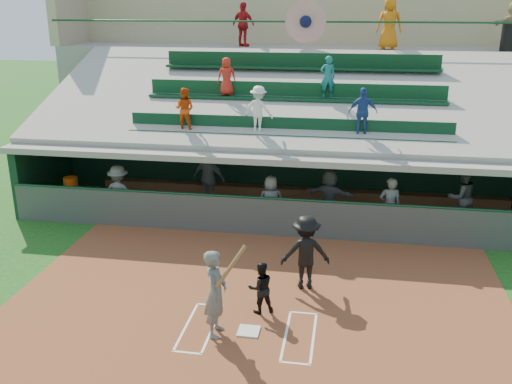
% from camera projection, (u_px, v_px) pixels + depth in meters
% --- Properties ---
extents(ground, '(100.00, 100.00, 0.00)m').
position_uv_depth(ground, '(249.00, 333.00, 11.46)').
color(ground, '#194E16').
rests_on(ground, ground).
extents(dirt_slab, '(11.00, 9.00, 0.02)m').
position_uv_depth(dirt_slab, '(253.00, 319.00, 11.92)').
color(dirt_slab, brown).
rests_on(dirt_slab, ground).
extents(home_plate, '(0.43, 0.43, 0.03)m').
position_uv_depth(home_plate, '(249.00, 331.00, 11.45)').
color(home_plate, silver).
rests_on(home_plate, dirt_slab).
extents(batters_box_chalk, '(2.65, 1.85, 0.01)m').
position_uv_depth(batters_box_chalk, '(249.00, 332.00, 11.45)').
color(batters_box_chalk, white).
rests_on(batters_box_chalk, dirt_slab).
extents(dugout_floor, '(16.00, 3.50, 0.04)m').
position_uv_depth(dugout_floor, '(287.00, 214.00, 17.76)').
color(dugout_floor, gray).
rests_on(dugout_floor, ground).
extents(concourse_slab, '(20.00, 3.00, 4.60)m').
position_uv_depth(concourse_slab, '(306.00, 104.00, 23.34)').
color(concourse_slab, gray).
rests_on(concourse_slab, ground).
extents(grandstand, '(20.40, 10.40, 7.80)m').
position_uv_depth(grandstand, '(300.00, 119.00, 20.56)').
color(grandstand, '#464B46').
rests_on(grandstand, ground).
extents(batter_at_plate, '(0.85, 0.75, 1.95)m').
position_uv_depth(batter_at_plate, '(216.00, 293.00, 11.10)').
color(batter_at_plate, '#51534E').
rests_on(batter_at_plate, dirt_slab).
extents(catcher, '(0.69, 0.62, 1.15)m').
position_uv_depth(catcher, '(261.00, 288.00, 12.01)').
color(catcher, black).
rests_on(catcher, dirt_slab).
extents(home_umpire, '(1.24, 0.87, 1.75)m').
position_uv_depth(home_umpire, '(306.00, 252.00, 12.98)').
color(home_umpire, black).
rests_on(home_umpire, dirt_slab).
extents(dugout_bench, '(13.34, 0.42, 0.40)m').
position_uv_depth(dugout_bench, '(298.00, 194.00, 18.93)').
color(dugout_bench, brown).
rests_on(dugout_bench, dugout_floor).
extents(white_table, '(0.84, 0.67, 0.68)m').
position_uv_depth(white_table, '(75.00, 200.00, 17.90)').
color(white_table, silver).
rests_on(white_table, dugout_floor).
extents(water_cooler, '(0.43, 0.43, 0.43)m').
position_uv_depth(water_cooler, '(71.00, 184.00, 17.67)').
color(water_cooler, '#D74F0C').
rests_on(water_cooler, white_table).
extents(dugout_player_a, '(1.12, 0.68, 1.70)m').
position_uv_depth(dugout_player_a, '(119.00, 193.00, 16.97)').
color(dugout_player_a, '#545652').
rests_on(dugout_player_a, dugout_floor).
extents(dugout_player_b, '(1.18, 0.70, 1.88)m').
position_uv_depth(dugout_player_b, '(209.00, 179.00, 18.05)').
color(dugout_player_b, '#61635E').
rests_on(dugout_player_b, dugout_floor).
extents(dugout_player_c, '(0.85, 0.65, 1.56)m').
position_uv_depth(dugout_player_c, '(271.00, 202.00, 16.44)').
color(dugout_player_c, '#595C57').
rests_on(dugout_player_c, dugout_floor).
extents(dugout_player_d, '(1.59, 0.80, 1.65)m').
position_uv_depth(dugout_player_d, '(329.00, 196.00, 16.77)').
color(dugout_player_d, '#555853').
rests_on(dugout_player_d, dugout_floor).
extents(dugout_player_e, '(0.63, 0.43, 1.67)m').
position_uv_depth(dugout_player_e, '(390.00, 206.00, 15.94)').
color(dugout_player_e, '#60635D').
rests_on(dugout_player_e, dugout_floor).
extents(dugout_player_f, '(1.08, 0.98, 1.81)m').
position_uv_depth(dugout_player_f, '(461.00, 197.00, 16.46)').
color(dugout_player_f, '#50524E').
rests_on(dugout_player_f, dugout_floor).
extents(trash_bin, '(0.64, 0.64, 0.96)m').
position_uv_depth(trash_bin, '(510.00, 38.00, 20.20)').
color(trash_bin, black).
rests_on(trash_bin, concourse_slab).
extents(concourse_staff_a, '(1.07, 0.79, 1.69)m').
position_uv_depth(concourse_staff_a, '(243.00, 24.00, 22.37)').
color(concourse_staff_a, '#B61419').
rests_on(concourse_staff_a, concourse_slab).
extents(concourse_staff_b, '(0.92, 0.60, 1.87)m').
position_uv_depth(concourse_staff_b, '(389.00, 23.00, 20.89)').
color(concourse_staff_b, orange).
rests_on(concourse_staff_b, concourse_slab).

